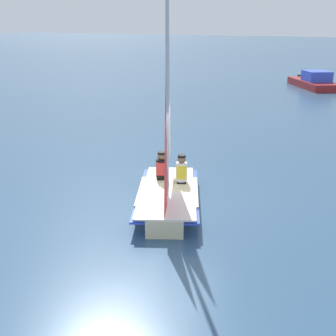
# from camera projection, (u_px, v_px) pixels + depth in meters

# --- Properties ---
(ground_plane) EXTENTS (260.00, 260.00, 0.00)m
(ground_plane) POSITION_uv_depth(u_px,v_px,m) (168.00, 205.00, 11.98)
(ground_plane) COLOR #2D4C6B
(sailboat_main) EXTENTS (3.05, 4.07, 5.31)m
(sailboat_main) POSITION_uv_depth(u_px,v_px,m) (168.00, 178.00, 11.79)
(sailboat_main) COLOR beige
(sailboat_main) RESTS_ON ground_plane
(sailor_helm) EXTENTS (0.40, 0.42, 1.16)m
(sailor_helm) POSITION_uv_depth(u_px,v_px,m) (182.00, 174.00, 12.39)
(sailor_helm) COLOR black
(sailor_helm) RESTS_ON ground_plane
(sailor_crew) EXTENTS (0.40, 0.42, 1.16)m
(sailor_crew) POSITION_uv_depth(u_px,v_px,m) (162.00, 171.00, 12.67)
(sailor_crew) COLOR black
(sailor_crew) RESTS_ON ground_plane
(motorboat_distant) EXTENTS (4.58, 5.37, 1.19)m
(motorboat_distant) POSITION_uv_depth(u_px,v_px,m) (314.00, 82.00, 32.70)
(motorboat_distant) COLOR maroon
(motorboat_distant) RESTS_ON ground_plane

